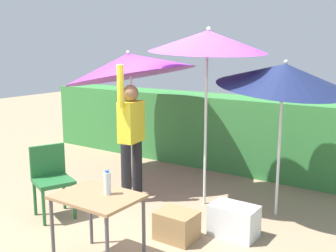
% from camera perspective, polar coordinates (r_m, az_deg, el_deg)
% --- Properties ---
extents(ground_plane, '(24.00, 24.00, 0.00)m').
position_cam_1_polar(ground_plane, '(5.40, -1.84, -12.04)').
color(ground_plane, '#9E8466').
extents(hedge_row, '(8.00, 0.70, 1.26)m').
position_cam_1_polar(hedge_row, '(7.19, 9.42, -1.04)').
color(hedge_row, '#38843D').
rests_on(hedge_row, ground_plane).
extents(umbrella_rainbow, '(1.53, 1.53, 2.37)m').
position_cam_1_polar(umbrella_rainbow, '(5.34, 5.51, 11.54)').
color(umbrella_rainbow, silver).
rests_on(umbrella_rainbow, ground_plane).
extents(umbrella_orange, '(1.65, 1.63, 2.04)m').
position_cam_1_polar(umbrella_orange, '(5.16, 15.74, 6.71)').
color(umbrella_orange, silver).
rests_on(umbrella_orange, ground_plane).
extents(umbrella_yellow, '(2.07, 2.04, 2.19)m').
position_cam_1_polar(umbrella_yellow, '(6.48, -5.36, 8.39)').
color(umbrella_yellow, silver).
rests_on(umbrella_yellow, ground_plane).
extents(person_vendor, '(0.26, 0.56, 1.88)m').
position_cam_1_polar(person_vendor, '(5.67, -5.11, -1.04)').
color(person_vendor, black).
rests_on(person_vendor, ground_plane).
extents(chair_plastic, '(0.58, 0.58, 0.89)m').
position_cam_1_polar(chair_plastic, '(5.40, -15.80, -6.71)').
color(chair_plastic, '#236633').
rests_on(chair_plastic, ground_plane).
extents(cooler_box, '(0.52, 0.33, 0.36)m').
position_cam_1_polar(cooler_box, '(4.83, 9.09, -12.78)').
color(cooler_box, silver).
rests_on(cooler_box, ground_plane).
extents(crate_cardboard, '(0.43, 0.34, 0.32)m').
position_cam_1_polar(crate_cardboard, '(4.70, 1.21, -13.58)').
color(crate_cardboard, '#9E7A4C').
rests_on(crate_cardboard, ground_plane).
extents(folding_table, '(0.80, 0.60, 0.71)m').
position_cam_1_polar(folding_table, '(4.10, -9.74, -10.51)').
color(folding_table, '#4C4C51').
rests_on(folding_table, ground_plane).
extents(bottle_water, '(0.07, 0.07, 0.24)m').
position_cam_1_polar(bottle_water, '(4.04, -8.37, -7.79)').
color(bottle_water, silver).
rests_on(bottle_water, folding_table).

